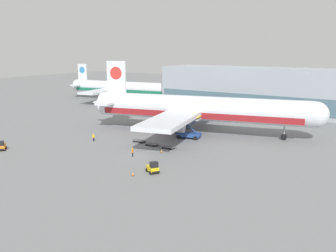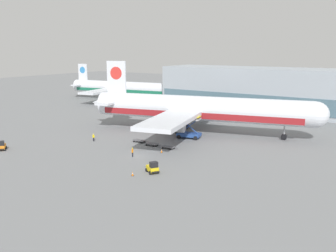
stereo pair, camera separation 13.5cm
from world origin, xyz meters
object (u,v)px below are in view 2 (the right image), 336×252
Objects in this scene: scissor_lift_loader at (189,130)px; baggage_dolly_second at (152,144)px; baggage_dolly_lead at (139,141)px; ground_crew_near at (132,151)px; baggage_tug_mid at (153,168)px; traffic_cone_far at (133,174)px; traffic_cone_near at (162,151)px; baggage_tug_foreground at (1,146)px; airplane_distant at (119,88)px; baggage_dolly_third at (168,147)px; airplane_main at (196,109)px; ground_crew_far at (94,137)px.

baggage_dolly_second is (-3.05, -10.28, -1.56)m from scissor_lift_loader.
baggage_dolly_lead is 2.05× the size of ground_crew_near.
baggage_dolly_second is at bearing 158.05° from baggage_tug_mid.
traffic_cone_far is (6.74, -8.36, -0.73)m from ground_crew_near.
traffic_cone_near is at bearing -24.65° from baggage_dolly_lead.
baggage_tug_foreground is (-26.09, -29.92, -1.08)m from scissor_lift_loader.
airplane_distant reaches higher than ground_crew_near.
airplane_distant is at bearing 135.35° from baggage_dolly_lead.
ground_crew_near is (1.93, -8.84, 0.68)m from baggage_dolly_second.
baggage_dolly_lead is at bearing -54.25° from airplane_distant.
baggage_dolly_third is 3.26m from traffic_cone_near.
baggage_tug_mid is at bearing -87.11° from airplane_main.
baggage_tug_foreground and baggage_tug_mid have the same top height.
scissor_lift_loader is 25.62m from baggage_tug_mid.
scissor_lift_loader is 1.55× the size of baggage_dolly_lead.
baggage_dolly_second is (-10.50, 14.22, -0.49)m from baggage_tug_mid.
ground_crew_far is (-12.96, -3.98, 0.61)m from baggage_dolly_second.
ground_crew_far is at bearing -162.00° from baggage_dolly_second.
baggage_tug_mid reaches higher than baggage_dolly_lead.
scissor_lift_loader is 19.17m from ground_crew_near.
ground_crew_near reaches higher than baggage_dolly_third.
baggage_tug_mid is at bearing -65.31° from baggage_dolly_third.
baggage_tug_foreground is at bearing -75.46° from airplane_distant.
baggage_dolly_lead is at bearing 125.00° from traffic_cone_far.
baggage_tug_foreground is (-24.68, -35.40, -4.96)m from airplane_main.
baggage_tug_foreground is 28.00m from baggage_dolly_lead.
baggage_tug_mid is 12.28m from traffic_cone_near.
baggage_tug_foreground is 31.81m from traffic_cone_far.
airplane_main is 34.14m from traffic_cone_far.
ground_crew_near is 2.53× the size of traffic_cone_near.
baggage_tug_foreground is 1.63× the size of ground_crew_far.
traffic_cone_near is (0.50, -3.23, -0.04)m from baggage_dolly_third.
airplane_distant is 17.11× the size of baggage_tug_foreground.
scissor_lift_loader reaches higher than baggage_dolly_third.
airplane_distant is 74.32m from baggage_dolly_second.
baggage_tug_mid is at bearing 152.44° from ground_crew_far.
airplane_distant is 12.78× the size of baggage_dolly_second.
baggage_tug_mid is 0.76× the size of baggage_dolly_third.
baggage_dolly_lead is at bearing 174.24° from baggage_dolly_third.
airplane_main is 25.03m from ground_crew_far.
traffic_cone_near reaches higher than traffic_cone_far.
traffic_cone_near reaches higher than baggage_dolly_third.
ground_crew_far is at bearing -125.39° from ground_crew_near.
ground_crew_far is (10.08, 15.66, 0.12)m from baggage_tug_foreground.
traffic_cone_near is 1.01× the size of traffic_cone_far.
ground_crew_near is at bearing -57.74° from baggage_dolly_lead.
baggage_dolly_lead is (-14.46, 15.06, -0.49)m from baggage_tug_mid.
baggage_dolly_lead and baggage_dolly_second have the same top height.
baggage_dolly_third is at bearing -50.38° from airplane_distant.
baggage_dolly_third is (8.26, -0.97, 0.00)m from baggage_dolly_lead.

